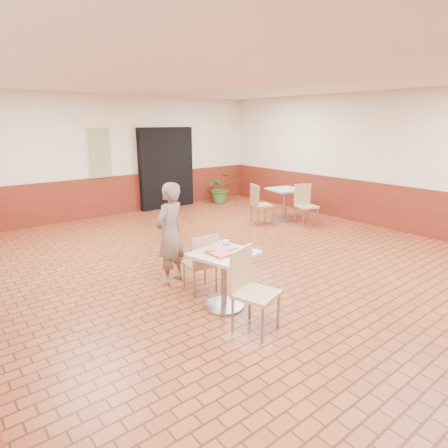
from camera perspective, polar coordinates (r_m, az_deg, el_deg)
room_shell at (r=5.89m, az=5.08°, el=7.04°), size 8.01×10.01×3.01m
wainscot_band at (r=6.11m, az=4.86°, el=-2.27°), size 8.00×10.00×1.00m
corridor_doorway at (r=10.56m, az=-8.79°, el=8.40°), size 1.60×0.22×2.20m
promo_poster at (r=9.80m, az=-18.37°, el=10.23°), size 0.50×0.03×1.20m
main_table at (r=4.81m, az=0.00°, el=-7.12°), size 0.71×0.71×0.75m
chair_main_front at (r=4.32m, az=4.00°, el=-9.36°), size 0.56×0.56×0.97m
chair_main_back at (r=5.24m, az=-3.37°, el=-5.52°), size 0.45×0.45×0.86m
customer at (r=5.52m, az=-8.24°, el=-1.51°), size 0.65×0.54×1.52m
serving_tray at (r=4.71m, az=0.00°, el=-4.21°), size 0.41×0.32×0.03m
ring_donut at (r=4.70m, az=-2.02°, el=-3.89°), size 0.13×0.13×0.04m
long_john_donut at (r=4.71m, az=1.28°, el=-3.84°), size 0.14×0.10×0.04m
paper_cup at (r=4.80m, az=0.29°, el=-3.06°), size 0.08×0.08×0.10m
second_table at (r=9.30m, az=9.24°, el=3.81°), size 0.73×0.73×0.77m
chair_second_left at (r=8.79m, az=5.34°, el=3.34°), size 0.54×0.54×0.94m
chair_second_front at (r=8.94m, az=12.22°, el=3.25°), size 0.55×0.55×0.94m
potted_plant at (r=11.11m, az=-0.53°, el=5.50°), size 0.92×0.84×0.89m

